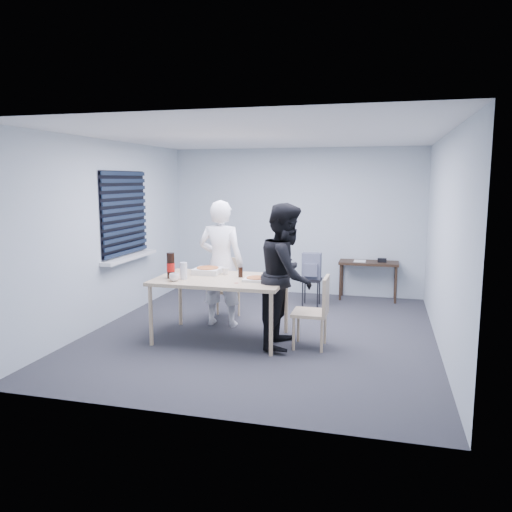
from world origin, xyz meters
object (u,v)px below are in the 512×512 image
(chair_far, at_px, (226,283))
(dining_table, at_px, (221,283))
(stool, at_px, (311,285))
(backpack, at_px, (311,266))
(chair_right, at_px, (317,307))
(soda_bottle, at_px, (171,266))
(person_white, at_px, (221,263))
(side_table, at_px, (369,266))
(person_black, at_px, (286,275))
(mug_a, at_px, (174,277))
(mug_b, at_px, (225,271))

(chair_far, bearing_deg, dining_table, -75.81)
(stool, distance_m, backpack, 0.32)
(chair_right, relative_size, stool, 1.98)
(soda_bottle, bearing_deg, person_white, 61.77)
(person_white, xyz_separation_m, side_table, (1.96, 2.06, -0.30))
(side_table, bearing_deg, backpack, -142.29)
(backpack, height_order, soda_bottle, soda_bottle)
(soda_bottle, bearing_deg, stool, 55.40)
(chair_right, relative_size, soda_bottle, 2.71)
(backpack, bearing_deg, chair_right, -85.78)
(chair_far, distance_m, side_table, 2.61)
(chair_far, height_order, backpack, chair_far)
(person_white, distance_m, person_black, 1.23)
(dining_table, bearing_deg, side_table, 56.58)
(side_table, bearing_deg, chair_right, -100.90)
(person_white, distance_m, mug_a, 0.98)
(chair_far, xyz_separation_m, soda_bottle, (-0.36, -1.18, 0.45))
(chair_far, height_order, mug_a, mug_a)
(side_table, distance_m, backpack, 1.12)
(person_black, bearing_deg, chair_right, -91.07)
(dining_table, xyz_separation_m, backpack, (0.88, 1.99, -0.09))
(dining_table, height_order, chair_right, chair_right)
(stool, bearing_deg, mug_a, -120.68)
(mug_a, height_order, mug_b, mug_a)
(person_white, bearing_deg, backpack, -128.01)
(chair_far, height_order, side_table, chair_far)
(person_white, relative_size, mug_b, 17.70)
(dining_table, relative_size, person_white, 0.93)
(soda_bottle, bearing_deg, mug_a, -54.22)
(backpack, distance_m, mug_a, 2.70)
(dining_table, distance_m, backpack, 2.18)
(person_black, distance_m, backpack, 2.03)
(chair_right, height_order, mug_a, mug_a)
(side_table, bearing_deg, soda_bottle, -129.97)
(person_black, distance_m, stool, 2.10)
(person_black, distance_m, side_table, 2.86)
(dining_table, relative_size, backpack, 3.89)
(person_black, xyz_separation_m, backpack, (0.02, 2.02, -0.23))
(side_table, bearing_deg, dining_table, -123.42)
(dining_table, bearing_deg, backpack, 66.14)
(dining_table, distance_m, person_white, 0.66)
(chair_far, xyz_separation_m, mug_b, (0.23, -0.77, 0.34))
(chair_right, bearing_deg, chair_far, 144.98)
(mug_a, bearing_deg, backpack, 59.18)
(person_white, relative_size, side_table, 1.78)
(dining_table, distance_m, soda_bottle, 0.67)
(chair_far, height_order, mug_b, mug_b)
(chair_right, bearing_deg, person_black, 178.93)
(dining_table, height_order, chair_far, chair_far)
(dining_table, bearing_deg, person_white, 108.16)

